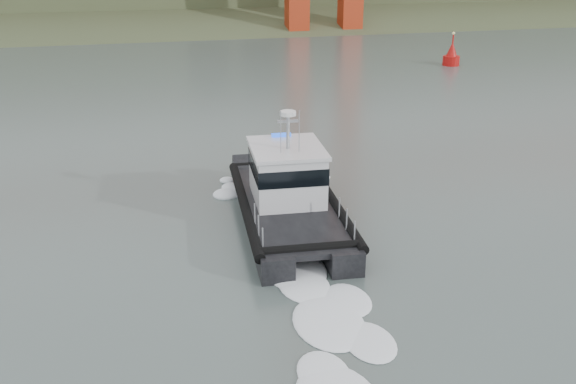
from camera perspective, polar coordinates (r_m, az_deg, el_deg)
ground at (r=21.90m, az=3.05°, el=-15.26°), size 400.00×400.00×0.00m
patrol_boat at (r=31.30m, az=0.01°, el=-0.18°), size 5.03×12.16×5.79m
nav_buoy at (r=73.22m, az=14.33°, el=11.63°), size 1.81×1.81×3.77m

